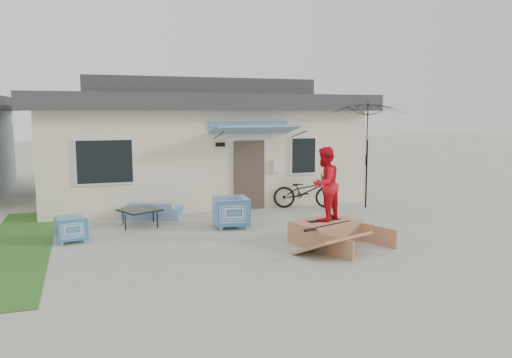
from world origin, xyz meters
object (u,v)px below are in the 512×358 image
object	(u,v)px
skate_ramp	(325,231)
skater	(325,182)
loveseat	(153,207)
coffee_table	(140,218)
skateboard	(324,220)
armchair_left	(72,227)
armchair_right	(231,210)
patio_umbrella	(367,152)
bicycle	(305,188)

from	to	relation	value
skate_ramp	skater	xyz separation A→B (m)	(-0.02, 0.04, 1.13)
loveseat	skate_ramp	xyz separation A→B (m)	(3.41, -3.88, -0.08)
coffee_table	skateboard	xyz separation A→B (m)	(3.84, -2.99, 0.28)
loveseat	skateboard	size ratio (longest dim) A/B	1.94
armchair_left	armchair_right	xyz separation A→B (m)	(3.86, 0.21, 0.11)
skate_ramp	patio_umbrella	bearing A→B (deg)	27.07
skate_ramp	skateboard	world-z (taller)	skateboard
loveseat	patio_umbrella	bearing A→B (deg)	-161.18
armchair_left	armchair_right	world-z (taller)	armchair_right
armchair_left	skate_ramp	distance (m)	5.83
armchair_left	coffee_table	xyz separation A→B (m)	(1.65, 1.13, -0.11)
bicycle	skater	size ratio (longest dim) A/B	1.17
skate_ramp	skater	world-z (taller)	skater
armchair_left	armchair_right	size ratio (longest dim) A/B	0.76
patio_umbrella	skate_ramp	xyz separation A→B (m)	(-3.10, -3.34, -1.51)
coffee_table	skater	distance (m)	5.00
patio_umbrella	skateboard	xyz separation A→B (m)	(-3.11, -3.30, -1.24)
armchair_right	bicycle	bearing A→B (deg)	127.47
skateboard	skater	xyz separation A→B (m)	(0.00, -0.00, 0.87)
loveseat	skate_ramp	bearing A→B (deg)	154.83
coffee_table	armchair_left	bearing A→B (deg)	-145.72
bicycle	patio_umbrella	distance (m)	2.21
coffee_table	skate_ramp	bearing A→B (deg)	-38.21
skate_ramp	skateboard	bearing A→B (deg)	90.00
patio_umbrella	skateboard	distance (m)	4.70
bicycle	skate_ramp	distance (m)	4.12
patio_umbrella	skate_ramp	size ratio (longest dim) A/B	1.41
armchair_right	skateboard	distance (m)	2.63
loveseat	skater	size ratio (longest dim) A/B	0.96
coffee_table	skate_ramp	size ratio (longest dim) A/B	0.47
armchair_right	patio_umbrella	world-z (taller)	patio_umbrella
loveseat	skater	distance (m)	5.22
patio_umbrella	skate_ramp	world-z (taller)	patio_umbrella
skater	coffee_table	bearing A→B (deg)	-71.50
armchair_right	skater	distance (m)	2.79
skater	skate_ramp	bearing A→B (deg)	76.52
skate_ramp	skateboard	distance (m)	0.27
armchair_right	skater	size ratio (longest dim) A/B	0.53
coffee_table	loveseat	bearing A→B (deg)	62.12
armchair_left	bicycle	bearing A→B (deg)	-83.76
armchair_left	patio_umbrella	xyz separation A→B (m)	(8.60, 1.43, 1.41)
armchair_right	skater	xyz separation A→B (m)	(1.63, -2.07, 0.93)
loveseat	skateboard	distance (m)	5.12
patio_umbrella	skater	bearing A→B (deg)	-133.36
skate_ramp	skateboard	xyz separation A→B (m)	(-0.02, 0.04, 0.27)
armchair_left	skate_ramp	bearing A→B (deg)	-119.24
armchair_right	skateboard	bearing A→B (deg)	44.21
armchair_right	skate_ramp	bearing A→B (deg)	43.89
coffee_table	skate_ramp	distance (m)	4.90
bicycle	coffee_table	bearing A→B (deg)	118.55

